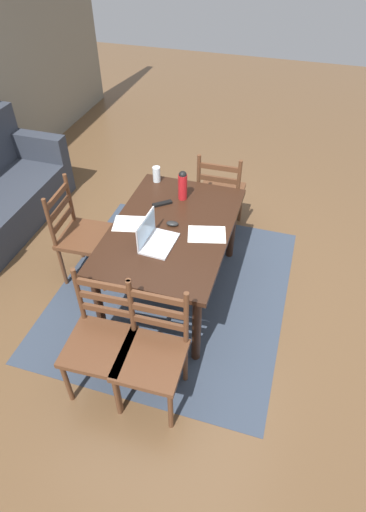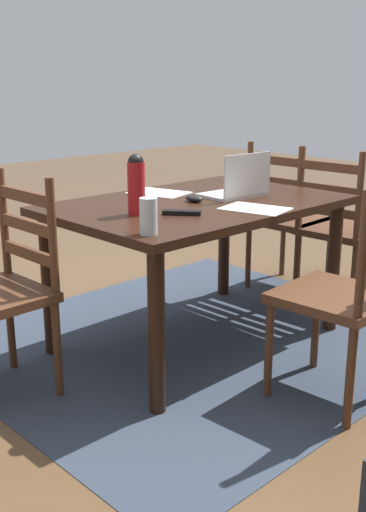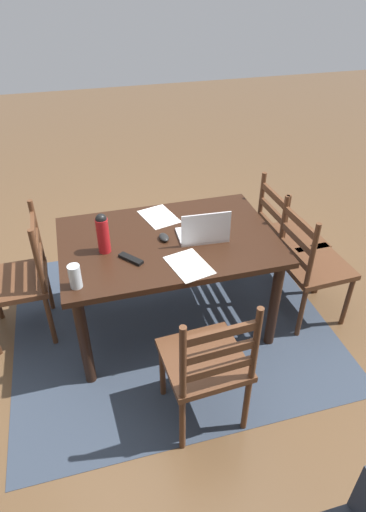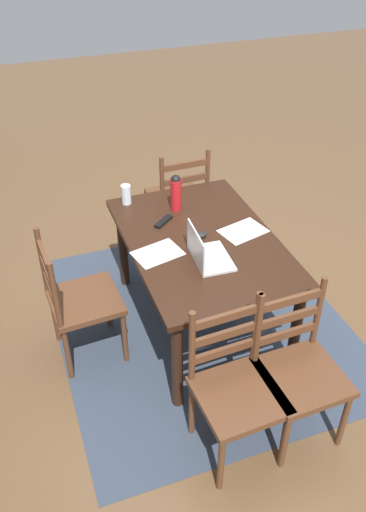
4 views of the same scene
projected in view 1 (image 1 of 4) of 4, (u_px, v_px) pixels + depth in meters
ground_plane at (173, 290)px, 3.84m from camera, size 14.00×14.00×0.00m
area_rug at (173, 290)px, 3.84m from camera, size 2.27×2.03×0.01m
dining_table at (171, 236)px, 3.40m from camera, size 1.42×0.95×0.74m
chair_far_head at (82, 235)px, 3.71m from camera, size 0.46×0.46×0.95m
chair_left_near at (153, 354)px, 2.78m from camera, size 0.45×0.45×0.95m
chair_left_far at (101, 340)px, 2.86m from camera, size 0.46×0.46×0.95m
chair_right_near at (220, 194)px, 4.20m from camera, size 0.45×0.45×0.95m
laptop at (154, 237)px, 3.16m from camera, size 0.33×0.24×0.23m
water_bottle at (183, 185)px, 3.55m from camera, size 0.08×0.08×0.27m
drinking_glass at (157, 174)px, 3.80m from camera, size 0.07×0.07×0.14m
computer_mouse at (173, 224)px, 3.35m from camera, size 0.07×0.11×0.03m
tv_remote at (162, 204)px, 3.57m from camera, size 0.14×0.16×0.02m
paper_stack_left at (207, 234)px, 3.27m from camera, size 0.28×0.34×0.00m
paper_stack_right at (132, 224)px, 3.37m from camera, size 0.27×0.34×0.00m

